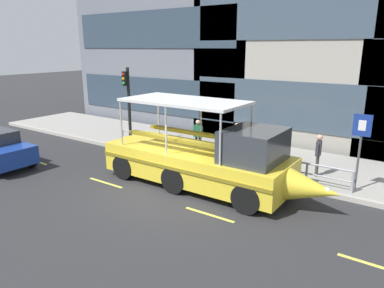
% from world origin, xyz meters
% --- Properties ---
extents(ground_plane, '(120.00, 120.00, 0.00)m').
position_xyz_m(ground_plane, '(0.00, 0.00, 0.00)').
color(ground_plane, '#2B2B2D').
extents(sidewalk, '(32.00, 4.80, 0.18)m').
position_xyz_m(sidewalk, '(0.00, 5.60, 0.09)').
color(sidewalk, '#99968E').
rests_on(sidewalk, ground_plane).
extents(curb_edge, '(32.00, 0.18, 0.18)m').
position_xyz_m(curb_edge, '(0.00, 3.11, 0.09)').
color(curb_edge, '#B2ADA3').
rests_on(curb_edge, ground_plane).
extents(lane_centreline, '(25.80, 0.12, 0.01)m').
position_xyz_m(lane_centreline, '(-0.00, -0.55, 0.00)').
color(lane_centreline, '#DBD64C').
rests_on(lane_centreline, ground_plane).
extents(curb_guardrail, '(11.37, 0.09, 0.81)m').
position_xyz_m(curb_guardrail, '(0.16, 3.45, 0.72)').
color(curb_guardrail, '#9EA0A8').
rests_on(curb_guardrail, sidewalk).
extents(traffic_light_pole, '(0.24, 0.46, 3.97)m').
position_xyz_m(traffic_light_pole, '(-5.33, 3.80, 2.59)').
color(traffic_light_pole, black).
rests_on(traffic_light_pole, sidewalk).
extents(parking_sign, '(0.60, 0.12, 2.76)m').
position_xyz_m(parking_sign, '(5.83, 3.77, 2.05)').
color(parking_sign, '#4C4F54').
rests_on(parking_sign, sidewalk).
extents(duck_tour_boat, '(9.06, 2.63, 3.24)m').
position_xyz_m(duck_tour_boat, '(1.11, 1.37, 1.07)').
color(duck_tour_boat, yellow).
rests_on(duck_tour_boat, ground_plane).
extents(pedestrian_near_bow, '(0.23, 0.48, 1.68)m').
position_xyz_m(pedestrian_near_bow, '(4.26, 4.51, 1.19)').
color(pedestrian_near_bow, '#47423D').
rests_on(pedestrian_near_bow, sidewalk).
extents(pedestrian_mid_left, '(0.25, 0.45, 1.63)m').
position_xyz_m(pedestrian_mid_left, '(0.47, 4.84, 1.16)').
color(pedestrian_mid_left, '#47423D').
rests_on(pedestrian_mid_left, sidewalk).
extents(pedestrian_mid_right, '(0.46, 0.26, 1.65)m').
position_xyz_m(pedestrian_mid_right, '(-1.34, 4.35, 1.17)').
color(pedestrian_mid_right, black).
rests_on(pedestrian_mid_right, sidewalk).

